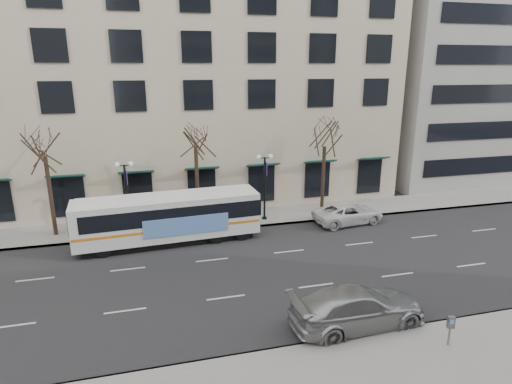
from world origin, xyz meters
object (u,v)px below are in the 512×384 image
object	(u,v)px
tree_far_left	(43,142)
white_pickup	(348,213)
tree_far_mid	(195,133)
city_bus	(170,217)
lamp_post_right	(265,184)
tree_far_right	(325,134)
pay_station	(451,325)
lamp_post_left	(127,194)
silver_car	(358,307)

from	to	relation	value
tree_far_left	white_pickup	xyz separation A→B (m)	(21.05, -2.61, -5.95)
tree_far_mid	city_bus	size ratio (longest dim) A/B	0.70
city_bus	white_pickup	xyz separation A→B (m)	(13.31, 0.39, -1.05)
lamp_post_right	tree_far_left	bearing A→B (deg)	177.71
tree_far_right	pay_station	size ratio (longest dim) A/B	5.97
tree_far_left	lamp_post_left	xyz separation A→B (m)	(5.01, -0.60, -3.75)
city_bus	white_pickup	bearing A→B (deg)	-1.90
tree_far_mid	tree_far_right	size ratio (longest dim) A/B	1.06
white_pickup	pay_station	distance (m)	15.13
tree_far_mid	white_pickup	distance (m)	12.91
white_pickup	pay_station	xyz separation A→B (m)	(-2.68, -14.88, 0.38)
tree_far_mid	tree_far_right	xyz separation A→B (m)	(10.00, -0.00, -0.48)
tree_far_mid	city_bus	world-z (taller)	tree_far_mid
lamp_post_left	lamp_post_right	distance (m)	10.00
tree_far_mid	lamp_post_left	distance (m)	6.40
tree_far_mid	white_pickup	world-z (taller)	tree_far_mid
pay_station	white_pickup	bearing A→B (deg)	96.72
tree_far_mid	city_bus	bearing A→B (deg)	-127.03
lamp_post_right	white_pickup	distance (m)	6.73
tree_far_mid	white_pickup	bearing A→B (deg)	-13.28
silver_car	pay_station	bearing A→B (deg)	-132.71
white_pickup	pay_station	world-z (taller)	same
tree_far_left	pay_station	size ratio (longest dim) A/B	6.18
lamp_post_left	white_pickup	world-z (taller)	lamp_post_left
tree_far_left	city_bus	world-z (taller)	tree_far_left
lamp_post_right	white_pickup	world-z (taller)	lamp_post_right
tree_far_left	lamp_post_right	size ratio (longest dim) A/B	1.60
city_bus	white_pickup	world-z (taller)	city_bus
lamp_post_left	white_pickup	size ratio (longest dim) A/B	0.96
lamp_post_right	city_bus	bearing A→B (deg)	-161.74
tree_far_right	lamp_post_left	bearing A→B (deg)	-177.71
tree_far_mid	lamp_post_left	world-z (taller)	tree_far_mid
tree_far_mid	tree_far_right	world-z (taller)	tree_far_mid
tree_far_mid	lamp_post_right	bearing A→B (deg)	-6.83
tree_far_right	white_pickup	xyz separation A→B (m)	(1.05, -2.61, -5.67)
tree_far_mid	city_bus	xyz separation A→B (m)	(-2.26, -3.00, -5.11)
city_bus	tree_far_mid	bearing A→B (deg)	49.38
lamp_post_right	silver_car	distance (m)	14.55
tree_far_mid	tree_far_left	bearing A→B (deg)	-180.00
tree_far_left	city_bus	size ratio (longest dim) A/B	0.68
tree_far_left	tree_far_right	world-z (taller)	tree_far_left
tree_far_left	white_pickup	size ratio (longest dim) A/B	1.54
tree_far_mid	pay_station	bearing A→B (deg)	-64.43
city_bus	tree_far_left	bearing A→B (deg)	155.24
city_bus	lamp_post_left	bearing A→B (deg)	135.11
pay_station	silver_car	bearing A→B (deg)	156.87
silver_car	tree_far_left	bearing A→B (deg)	43.12
lamp_post_right	white_pickup	bearing A→B (deg)	-18.39
silver_car	tree_far_mid	bearing A→B (deg)	17.17
tree_far_left	pay_station	distance (m)	25.97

